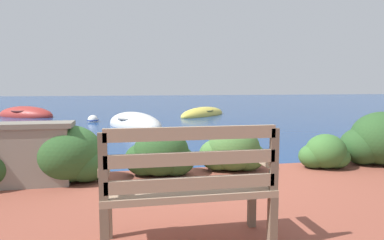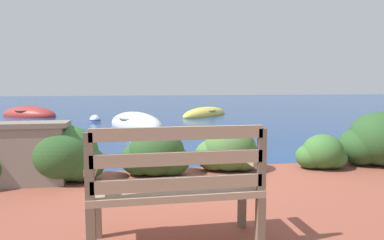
{
  "view_description": "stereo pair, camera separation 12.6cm",
  "coord_description": "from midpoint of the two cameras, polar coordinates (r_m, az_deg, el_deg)",
  "views": [
    {
      "loc": [
        -0.95,
        -4.8,
        1.43
      ],
      "look_at": [
        0.68,
        3.68,
        0.53
      ],
      "focal_mm": 32.0,
      "sensor_mm": 36.0,
      "label": 1
    },
    {
      "loc": [
        -0.83,
        -4.82,
        1.43
      ],
      "look_at": [
        0.68,
        3.68,
        0.53
      ],
      "focal_mm": 32.0,
      "sensor_mm": 36.0,
      "label": 2
    }
  ],
  "objects": [
    {
      "name": "ground_plane",
      "position": [
        5.09,
        -0.4,
        -10.36
      ],
      "size": [
        80.0,
        80.0,
        0.0
      ],
      "color": "navy"
    },
    {
      "name": "park_bench",
      "position": [
        2.56,
        -2.02,
        -10.6
      ],
      "size": [
        1.26,
        0.48,
        0.93
      ],
      "rotation": [
        0.0,
        0.0,
        -0.13
      ],
      "color": "brown",
      "rests_on": "patio_terrace"
    },
    {
      "name": "hedge_clump_left",
      "position": [
        4.57,
        -20.74,
        -5.83
      ],
      "size": [
        1.04,
        0.75,
        0.71
      ],
      "color": "#2D5628",
      "rests_on": "patio_terrace"
    },
    {
      "name": "hedge_clump_centre",
      "position": [
        4.59,
        -6.12,
        -5.88
      ],
      "size": [
        0.93,
        0.67,
        0.63
      ],
      "color": "#284C23",
      "rests_on": "patio_terrace"
    },
    {
      "name": "hedge_clump_right",
      "position": [
        4.86,
        6.03,
        -5.2
      ],
      "size": [
        0.93,
        0.67,
        0.63
      ],
      "color": "#426B33",
      "rests_on": "patio_terrace"
    },
    {
      "name": "hedge_clump_far_right",
      "position": [
        5.3,
        20.63,
        -5.24
      ],
      "size": [
        0.73,
        0.53,
        0.5
      ],
      "color": "#38662D",
      "rests_on": "patio_terrace"
    },
    {
      "name": "hedge_clump_extra",
      "position": [
        5.87,
        28.39,
        -3.21
      ],
      "size": [
        1.18,
        0.85,
        0.8
      ],
      "color": "#284C23",
      "rests_on": "patio_terrace"
    },
    {
      "name": "rowboat_nearest",
      "position": [
        11.63,
        -9.86,
        -0.83
      ],
      "size": [
        2.34,
        2.99,
        0.89
      ],
      "rotation": [
        0.0,
        0.0,
        5.23
      ],
      "color": "silver",
      "rests_on": "ground_plane"
    },
    {
      "name": "rowboat_mid",
      "position": [
        15.67,
        1.59,
        0.93
      ],
      "size": [
        2.94,
        2.94,
        0.7
      ],
      "rotation": [
        0.0,
        0.0,
        3.93
      ],
      "color": "#DBC64C",
      "rests_on": "ground_plane"
    },
    {
      "name": "rowboat_far",
      "position": [
        16.94,
        -26.15,
        0.73
      ],
      "size": [
        3.05,
        2.49,
        0.81
      ],
      "rotation": [
        0.0,
        0.0,
        2.59
      ],
      "color": "#9E2D28",
      "rests_on": "ground_plane"
    },
    {
      "name": "mooring_buoy",
      "position": [
        13.61,
        -16.44,
        -0.03
      ],
      "size": [
        0.44,
        0.44,
        0.4
      ],
      "color": "white",
      "rests_on": "ground_plane"
    }
  ]
}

